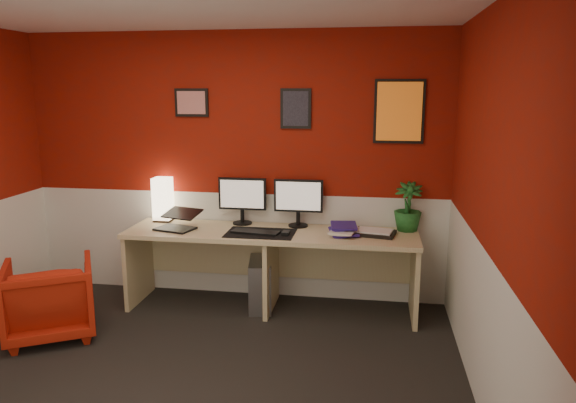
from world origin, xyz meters
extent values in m
cube|color=black|center=(0.00, 0.00, 0.00)|extent=(4.00, 3.50, 0.01)
cube|color=#8F1406|center=(0.00, 1.75, 1.25)|extent=(4.00, 0.01, 2.50)
cube|color=#8F1406|center=(2.00, 0.00, 1.25)|extent=(0.01, 3.50, 2.50)
cube|color=silver|center=(0.00, 1.75, 0.50)|extent=(4.00, 0.01, 1.00)
cube|color=silver|center=(2.00, 0.00, 0.50)|extent=(0.01, 3.50, 1.00)
cube|color=#CAB681|center=(0.41, 1.41, 0.36)|extent=(2.60, 0.65, 0.73)
cube|color=#FFE5B2|center=(-0.68, 1.63, 0.93)|extent=(0.16, 0.16, 0.40)
cube|color=black|center=(-0.45, 1.33, 0.84)|extent=(0.38, 0.31, 0.22)
cube|color=black|center=(0.10, 1.64, 1.02)|extent=(0.45, 0.06, 0.58)
cube|color=black|center=(0.63, 1.63, 1.02)|extent=(0.45, 0.06, 0.58)
cube|color=black|center=(0.34, 1.32, 0.73)|extent=(0.60, 0.38, 0.01)
cube|color=black|center=(0.29, 1.31, 0.74)|extent=(0.44, 0.20, 0.02)
cube|color=black|center=(0.57, 1.30, 0.75)|extent=(0.06, 0.10, 0.03)
imported|color=navy|center=(0.95, 1.40, 0.74)|extent=(0.29, 0.35, 0.03)
imported|color=silver|center=(0.96, 1.39, 0.77)|extent=(0.26, 0.32, 0.02)
imported|color=navy|center=(0.95, 1.43, 0.79)|extent=(0.26, 0.32, 0.03)
cube|color=black|center=(1.32, 1.44, 0.74)|extent=(0.39, 0.31, 0.03)
imported|color=#19591E|center=(1.61, 1.63, 0.95)|extent=(0.26, 0.26, 0.44)
cube|color=#99999E|center=(0.31, 1.42, 0.23)|extent=(0.27, 0.48, 0.45)
imported|color=#A51B09|center=(-1.26, 0.59, 0.31)|extent=(0.92, 0.92, 0.62)
cube|color=red|center=(-0.39, 1.74, 1.85)|extent=(0.32, 0.02, 0.26)
cube|color=black|center=(0.59, 1.74, 1.80)|extent=(0.28, 0.02, 0.36)
cube|color=orange|center=(1.51, 1.74, 1.78)|extent=(0.44, 0.02, 0.56)
camera|label=1|loc=(1.29, -3.18, 1.98)|focal=33.74mm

